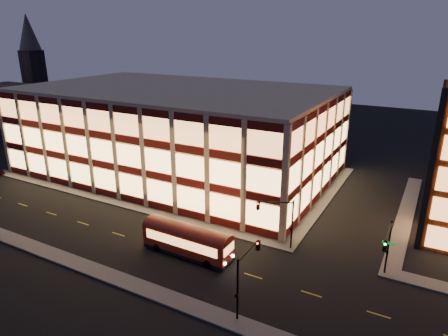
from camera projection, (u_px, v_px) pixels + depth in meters
The scene contains 12 objects.
ground at pixel (127, 209), 55.14m from camera, with size 200.00×200.00×0.00m, color black.
sidewalk_office_south at pixel (116, 202), 57.31m from camera, with size 54.00×2.00×0.15m, color #514F4C.
sidewalk_office_east at pixel (325, 198), 58.71m from camera, with size 2.00×30.00×0.15m, color #514F4C.
sidewalk_tower_west at pixel (406, 213), 53.70m from camera, with size 2.00×30.00×0.15m, color #514F4C.
sidewalk_near at pixel (47, 252), 44.35m from camera, with size 100.00×2.00×0.15m, color #514F4C.
office_building at pixel (178, 130), 68.10m from camera, with size 50.45×30.45×14.50m.
church_tower at pixel (36, 82), 117.21m from camera, with size 5.00×5.00×18.00m, color #2D2621.
church_spire at pixel (28, 32), 112.63m from camera, with size 6.00×6.00×10.00m, color #4C473F.
traffic_signal_far at pixel (280, 216), 43.87m from camera, with size 3.79×1.87×6.00m.
traffic_signal_right at pixel (387, 244), 38.02m from camera, with size 1.20×4.37×6.00m.
traffic_signal_near at pixel (245, 270), 33.95m from camera, with size 0.32×4.45×6.00m.
trolley_bus at pixel (187, 239), 43.41m from camera, with size 10.39×2.85×3.51m.
Camera 1 is at (36.00, -37.54, 23.42)m, focal length 32.00 mm.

